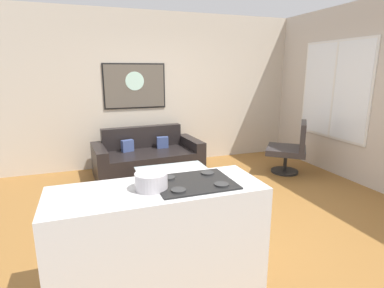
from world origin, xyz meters
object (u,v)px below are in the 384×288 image
object	(u,v)px
mixing_bowl	(151,181)
wall_painting	(135,86)
coffee_table	(172,171)
couch	(148,159)
armchair	(291,148)

from	to	relation	value
mixing_bowl	wall_painting	bearing A→B (deg)	82.42
coffee_table	mixing_bowl	size ratio (longest dim) A/B	4.11
mixing_bowl	wall_painting	xyz separation A→B (m)	(0.47, 3.55, 0.51)
couch	wall_painting	world-z (taller)	wall_painting
couch	coffee_table	bearing A→B (deg)	-82.79
couch	armchair	world-z (taller)	armchair
couch	mixing_bowl	distance (m)	3.10
armchair	wall_painting	size ratio (longest dim) A/B	0.83
armchair	wall_painting	distance (m)	2.99
couch	wall_painting	distance (m)	1.35
coffee_table	mixing_bowl	bearing A→B (deg)	-110.01
armchair	mixing_bowl	xyz separation A→B (m)	(-2.91, -2.17, 0.53)
coffee_table	wall_painting	xyz separation A→B (m)	(-0.22, 1.66, 1.12)
armchair	wall_painting	bearing A→B (deg)	150.51
couch	wall_painting	bearing A→B (deg)	97.72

